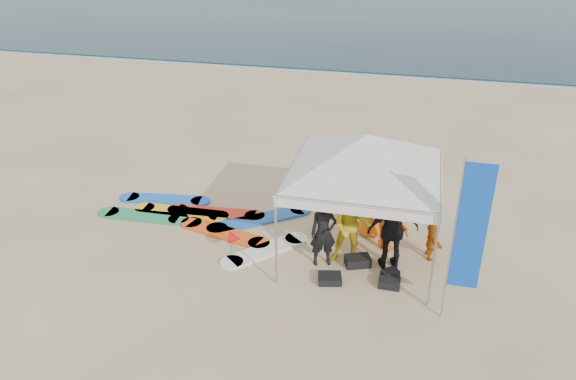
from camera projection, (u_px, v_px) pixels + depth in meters
The scene contains 13 objects.
ground at pixel (271, 297), 11.72m from camera, with size 120.00×120.00×0.00m, color beige.
shoreline_foam at pixel (368, 73), 27.49m from camera, with size 160.00×1.20×0.01m, color silver.
person_black_a at pixel (323, 232), 12.46m from camera, with size 0.60×0.39×1.64m, color black.
person_yellow at pixel (352, 226), 12.47m from camera, with size 0.92×0.72×1.90m, color gold.
person_orange_a at pixel (389, 215), 13.00m from camera, with size 1.16×0.67×1.79m, color #E15314.
person_black_b at pixel (393, 230), 12.28m from camera, with size 1.14×0.47×1.94m, color black.
person_orange_b at pixel (371, 207), 13.59m from camera, with size 0.76×0.49×1.55m, color orange.
person_seated at pixel (432, 239), 12.83m from camera, with size 0.92×0.29×0.99m, color #C46711.
canopy_tent at pixel (367, 135), 11.86m from camera, with size 4.52×4.52×3.41m.
feather_flag at pixel (469, 230), 10.19m from camera, with size 0.59×0.04×3.47m.
marker_pennant at pixel (235, 238), 12.85m from camera, with size 0.28×0.28×0.64m.
gear_pile at pixel (362, 272), 12.35m from camera, with size 1.79×1.30×0.22m.
surfboard_spread at pixel (207, 219), 14.56m from camera, with size 5.34×3.16×0.07m.
Camera 1 is at (2.55, -9.09, 7.30)m, focal length 35.00 mm.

